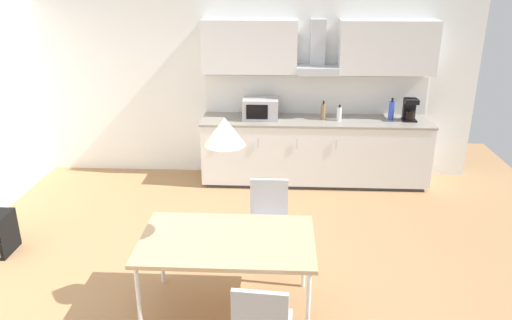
{
  "coord_description": "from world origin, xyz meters",
  "views": [
    {
      "loc": [
        0.64,
        -3.99,
        2.82
      ],
      "look_at": [
        0.4,
        0.77,
        1.0
      ],
      "focal_mm": 35.0,
      "sensor_mm": 36.0,
      "label": 1
    }
  ],
  "objects_px": {
    "microwave": "(260,109)",
    "coffee_maker": "(410,109)",
    "bottle_brown": "(323,112)",
    "pendant_lamp": "(225,131)",
    "dining_table": "(227,243)",
    "chair_far_right": "(269,214)",
    "bottle_blue": "(391,110)",
    "bottle_white": "(339,114)"
  },
  "relations": [
    {
      "from": "microwave",
      "to": "coffee_maker",
      "type": "xyz_separation_m",
      "value": [
        2.01,
        0.03,
        0.01
      ]
    },
    {
      "from": "bottle_brown",
      "to": "pendant_lamp",
      "type": "bearing_deg",
      "value": -108.88
    },
    {
      "from": "bottle_brown",
      "to": "dining_table",
      "type": "bearing_deg",
      "value": -108.88
    },
    {
      "from": "bottle_brown",
      "to": "chair_far_right",
      "type": "bearing_deg",
      "value": -107.82
    },
    {
      "from": "bottle_blue",
      "to": "bottle_white",
      "type": "relative_size",
      "value": 1.39
    },
    {
      "from": "bottle_brown",
      "to": "chair_far_right",
      "type": "xyz_separation_m",
      "value": [
        -0.68,
        -2.11,
        -0.49
      ]
    },
    {
      "from": "bottle_brown",
      "to": "chair_far_right",
      "type": "height_order",
      "value": "bottle_brown"
    },
    {
      "from": "coffee_maker",
      "to": "bottle_blue",
      "type": "xyz_separation_m",
      "value": [
        -0.24,
        0.02,
        -0.02
      ]
    },
    {
      "from": "bottle_blue",
      "to": "chair_far_right",
      "type": "relative_size",
      "value": 0.34
    },
    {
      "from": "bottle_blue",
      "to": "dining_table",
      "type": "height_order",
      "value": "bottle_blue"
    },
    {
      "from": "microwave",
      "to": "dining_table",
      "type": "relative_size",
      "value": 0.33
    },
    {
      "from": "bottle_blue",
      "to": "coffee_maker",
      "type": "bearing_deg",
      "value": -3.77
    },
    {
      "from": "dining_table",
      "to": "microwave",
      "type": "bearing_deg",
      "value": 86.97
    },
    {
      "from": "coffee_maker",
      "to": "microwave",
      "type": "bearing_deg",
      "value": -179.25
    },
    {
      "from": "dining_table",
      "to": "chair_far_right",
      "type": "height_order",
      "value": "chair_far_right"
    },
    {
      "from": "chair_far_right",
      "to": "pendant_lamp",
      "type": "xyz_separation_m",
      "value": [
        -0.33,
        -0.83,
        1.13
      ]
    },
    {
      "from": "bottle_white",
      "to": "bottle_brown",
      "type": "bearing_deg",
      "value": 172.34
    },
    {
      "from": "bottle_white",
      "to": "chair_far_right",
      "type": "distance_m",
      "value": 2.31
    },
    {
      "from": "coffee_maker",
      "to": "pendant_lamp",
      "type": "distance_m",
      "value": 3.72
    },
    {
      "from": "coffee_maker",
      "to": "bottle_white",
      "type": "relative_size",
      "value": 1.39
    },
    {
      "from": "microwave",
      "to": "chair_far_right",
      "type": "height_order",
      "value": "microwave"
    },
    {
      "from": "bottle_blue",
      "to": "bottle_white",
      "type": "distance_m",
      "value": 0.71
    },
    {
      "from": "bottle_blue",
      "to": "bottle_white",
      "type": "bearing_deg",
      "value": -174.14
    },
    {
      "from": "microwave",
      "to": "pendant_lamp",
      "type": "xyz_separation_m",
      "value": [
        -0.16,
        -2.94,
        0.61
      ]
    },
    {
      "from": "microwave",
      "to": "pendant_lamp",
      "type": "distance_m",
      "value": 3.01
    },
    {
      "from": "bottle_white",
      "to": "dining_table",
      "type": "height_order",
      "value": "bottle_white"
    },
    {
      "from": "bottle_white",
      "to": "pendant_lamp",
      "type": "distance_m",
      "value": 3.23
    },
    {
      "from": "coffee_maker",
      "to": "bottle_blue",
      "type": "distance_m",
      "value": 0.24
    },
    {
      "from": "bottle_brown",
      "to": "bottle_white",
      "type": "bearing_deg",
      "value": -7.66
    },
    {
      "from": "pendant_lamp",
      "to": "coffee_maker",
      "type": "bearing_deg",
      "value": 53.88
    },
    {
      "from": "microwave",
      "to": "bottle_white",
      "type": "height_order",
      "value": "microwave"
    },
    {
      "from": "chair_far_right",
      "to": "microwave",
      "type": "bearing_deg",
      "value": 94.66
    },
    {
      "from": "bottle_brown",
      "to": "bottle_blue",
      "type": "height_order",
      "value": "bottle_blue"
    },
    {
      "from": "pendant_lamp",
      "to": "bottle_brown",
      "type": "bearing_deg",
      "value": 71.12
    },
    {
      "from": "pendant_lamp",
      "to": "bottle_blue",
      "type": "bearing_deg",
      "value": 57.14
    },
    {
      "from": "chair_far_right",
      "to": "coffee_maker",
      "type": "bearing_deg",
      "value": 49.29
    },
    {
      "from": "dining_table",
      "to": "coffee_maker",
      "type": "bearing_deg",
      "value": 53.88
    },
    {
      "from": "microwave",
      "to": "bottle_brown",
      "type": "xyz_separation_m",
      "value": [
        0.85,
        -0.0,
        -0.03
      ]
    },
    {
      "from": "chair_far_right",
      "to": "pendant_lamp",
      "type": "height_order",
      "value": "pendant_lamp"
    },
    {
      "from": "bottle_white",
      "to": "dining_table",
      "type": "relative_size",
      "value": 0.15
    },
    {
      "from": "microwave",
      "to": "chair_far_right",
      "type": "bearing_deg",
      "value": -85.34
    },
    {
      "from": "dining_table",
      "to": "bottle_white",
      "type": "bearing_deg",
      "value": 67.27
    }
  ]
}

